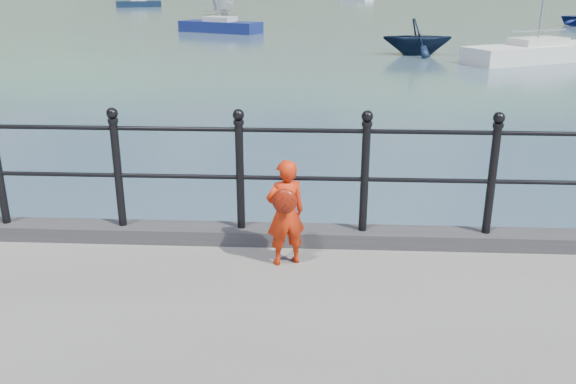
# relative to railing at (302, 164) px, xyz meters

# --- Properties ---
(ground) EXTENTS (600.00, 600.00, 0.00)m
(ground) POSITION_rel_railing_xyz_m (-0.00, 0.15, -1.82)
(ground) COLOR #2D4251
(ground) RESTS_ON ground
(kerb) EXTENTS (60.00, 0.30, 0.15)m
(kerb) POSITION_rel_railing_xyz_m (-0.00, -0.00, -0.75)
(kerb) COLOR #28282B
(kerb) RESTS_ON quay
(railing) EXTENTS (18.11, 0.11, 1.20)m
(railing) POSITION_rel_railing_xyz_m (0.00, 0.00, 0.00)
(railing) COLOR black
(railing) RESTS_ON kerb
(far_shore) EXTENTS (830.00, 200.00, 156.00)m
(far_shore) POSITION_rel_railing_xyz_m (38.34, 239.56, -24.39)
(far_shore) COLOR #333A21
(far_shore) RESTS_ON ground
(child) EXTENTS (0.43, 0.36, 1.00)m
(child) POSITION_rel_railing_xyz_m (-0.13, -0.47, -0.32)
(child) COLOR red
(child) RESTS_ON quay
(launch_white) EXTENTS (2.35, 4.78, 1.77)m
(launch_white) POSITION_rel_railing_xyz_m (-9.19, 54.00, -0.94)
(launch_white) COLOR beige
(launch_white) RESTS_ON ground
(launch_navy) EXTENTS (3.26, 2.84, 1.66)m
(launch_navy) POSITION_rel_railing_xyz_m (4.62, 23.75, -0.99)
(launch_navy) COLOR black
(launch_navy) RESTS_ON ground
(sailboat_left) EXTENTS (5.34, 3.34, 7.41)m
(sailboat_left) POSITION_rel_railing_xyz_m (-21.46, 68.44, -1.48)
(sailboat_left) COLOR black
(sailboat_left) RESTS_ON ground
(sailboat_near) EXTENTS (6.94, 4.86, 9.33)m
(sailboat_near) POSITION_rel_railing_xyz_m (9.47, 21.80, -1.48)
(sailboat_near) COLOR silver
(sailboat_near) RESTS_ON ground
(sailboat_port) EXTENTS (5.76, 3.95, 8.09)m
(sailboat_port) POSITION_rel_railing_xyz_m (-6.45, 35.23, -1.48)
(sailboat_port) COLOR navy
(sailboat_port) RESTS_ON ground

